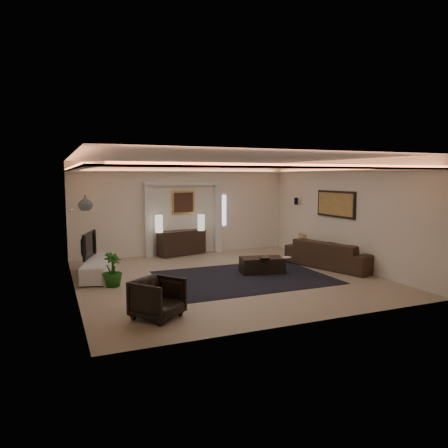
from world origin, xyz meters
name	(u,v)px	position (x,y,z in m)	size (l,w,h in m)	color
floor	(226,277)	(0.00, 0.00, 0.00)	(7.00, 7.00, 0.00)	tan
ceiling	(226,158)	(0.00, 0.00, 2.90)	(7.00, 7.00, 0.00)	white
wall_back	(183,209)	(0.00, 3.50, 1.45)	(7.00, 7.00, 0.00)	#EFE3CE
wall_front	(308,238)	(0.00, -3.50, 1.45)	(7.00, 7.00, 0.00)	#EFE3CE
wall_left	(73,225)	(-3.50, 0.00, 1.45)	(7.00, 7.00, 0.00)	#EFE3CE
wall_right	(343,214)	(3.50, 0.00, 1.45)	(7.00, 7.00, 0.00)	#EFE3CE
cove_soffit	(226,170)	(0.00, 0.00, 2.62)	(7.00, 7.00, 0.04)	silver
daylight_slit	(222,210)	(1.35, 3.48, 1.35)	(0.25, 0.03, 1.00)	white
area_rug	(244,277)	(0.40, -0.20, 0.01)	(4.00, 3.00, 0.01)	black
pilaster_left	(148,221)	(-1.15, 3.40, 1.10)	(0.22, 0.20, 2.20)	silver
pilaster_right	(218,218)	(1.15, 3.40, 1.10)	(0.22, 0.20, 2.20)	silver
alcove_header	(184,183)	(0.00, 3.40, 2.25)	(2.52, 0.20, 0.12)	silver
painting_frame	(183,202)	(0.00, 3.47, 1.65)	(0.74, 0.04, 0.74)	tan
painting_canvas	(184,202)	(0.00, 3.44, 1.65)	(0.62, 0.02, 0.62)	#4C2D1E
art_panel_frame	(336,204)	(3.47, 0.30, 1.70)	(0.04, 1.64, 0.74)	black
art_panel_gold	(335,204)	(3.44, 0.30, 1.70)	(0.02, 1.50, 0.62)	tan
wall_sconce	(296,201)	(3.38, 2.20, 1.68)	(0.12, 0.12, 0.22)	black
wall_niche	(72,211)	(-3.44, 1.40, 1.65)	(0.10, 0.55, 0.04)	silver
console	(182,242)	(-0.14, 3.25, 0.40)	(1.52, 0.48, 0.76)	#2D231B
lamp_left	(159,222)	(-0.90, 3.08, 1.09)	(0.24, 0.24, 0.53)	silver
lamp_right	(201,221)	(0.43, 3.01, 1.09)	(0.22, 0.22, 0.50)	beige
media_ledge	(98,268)	(-2.90, 1.27, 0.23)	(0.51, 2.05, 0.38)	silver
tv	(85,244)	(-3.15, 1.74, 0.78)	(0.15, 1.14, 0.65)	black
figurine	(83,246)	(-3.15, 2.30, 0.64)	(0.14, 0.14, 0.38)	#492E1F
ginger_jar	(85,203)	(-3.15, 1.06, 1.85)	(0.34, 0.34, 0.36)	#3F4950
plant	(112,270)	(-2.69, 0.20, 0.38)	(0.43, 0.43, 0.77)	#194B11
sofa	(331,254)	(3.11, -0.05, 0.37)	(0.98, 2.51, 0.73)	black
throw_blanket	(342,249)	(3.15, -0.42, 0.55)	(0.51, 0.42, 0.06)	#FFE1C3
throw_pillow	(302,240)	(3.15, 1.44, 0.55)	(0.11, 0.37, 0.37)	tan
coffee_table	(262,265)	(1.03, 0.07, 0.21)	(1.08, 0.59, 0.40)	black
bowl	(265,258)	(0.95, -0.23, 0.45)	(0.31, 0.31, 0.08)	#392D1E
magazine	(286,257)	(1.57, -0.23, 0.42)	(0.22, 0.16, 0.03)	beige
armchair	(158,299)	(-2.27, -2.28, 0.35)	(0.75, 0.77, 0.70)	#29241D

